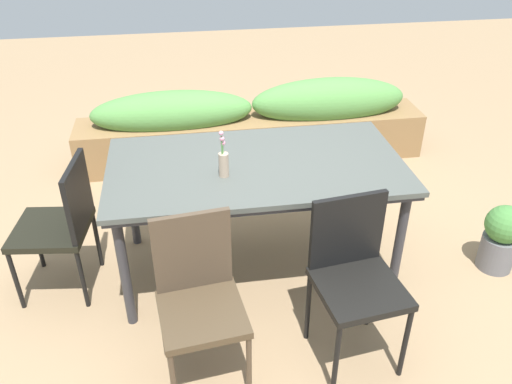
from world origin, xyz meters
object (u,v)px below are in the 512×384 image
at_px(dining_table, 256,173).
at_px(planter_box, 254,124).
at_px(flower_vase, 223,161).
at_px(potted_plant, 501,237).
at_px(chair_end_left, 62,220).
at_px(chair_near_right, 354,271).
at_px(chair_near_left, 198,292).

height_order(dining_table, planter_box, dining_table).
xyz_separation_m(dining_table, flower_vase, (-0.20, -0.12, 0.16)).
bearing_deg(potted_plant, chair_end_left, 174.91).
relative_size(chair_near_right, flower_vase, 3.21).
bearing_deg(potted_plant, chair_near_left, -165.67).
relative_size(planter_box, potted_plant, 6.55).
height_order(dining_table, potted_plant, dining_table).
height_order(chair_end_left, flower_vase, flower_vase).
relative_size(dining_table, chair_near_right, 1.92).
xyz_separation_m(chair_near_left, planter_box, (0.62, 2.29, -0.17)).
height_order(chair_near_right, chair_near_left, chair_near_right).
height_order(planter_box, potted_plant, planter_box).
bearing_deg(chair_end_left, potted_plant, -88.04).
xyz_separation_m(flower_vase, potted_plant, (1.78, -0.14, -0.64)).
bearing_deg(chair_near_left, dining_table, -125.02).
xyz_separation_m(dining_table, chair_end_left, (-1.17, -0.01, -0.22)).
bearing_deg(flower_vase, potted_plant, -4.36).
height_order(chair_end_left, planter_box, chair_end_left).
xyz_separation_m(chair_near_left, flower_vase, (0.20, 0.64, 0.38)).
relative_size(chair_end_left, flower_vase, 3.08).
relative_size(chair_near_right, chair_end_left, 1.04).
distance_m(dining_table, chair_end_left, 1.19).
distance_m(flower_vase, potted_plant, 1.89).
relative_size(dining_table, flower_vase, 6.17).
xyz_separation_m(planter_box, potted_plant, (1.36, -1.78, -0.09)).
distance_m(chair_near_right, chair_near_left, 0.79).
relative_size(chair_near_right, chair_near_left, 1.02).
relative_size(chair_end_left, planter_box, 0.29).
height_order(chair_near_left, potted_plant, chair_near_left).
bearing_deg(potted_plant, planter_box, 127.26).
bearing_deg(flower_vase, dining_table, 30.13).
height_order(dining_table, chair_near_left, chair_near_left).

